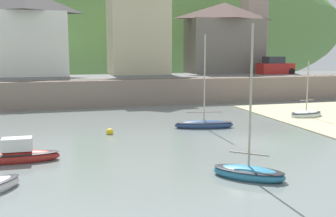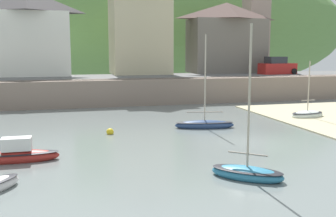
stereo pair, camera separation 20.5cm
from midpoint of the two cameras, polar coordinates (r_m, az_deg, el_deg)
quay_seawall at (r=39.16m, az=0.26°, el=2.80°), size 48.00×9.40×2.40m
hillside_backdrop at (r=77.11m, az=-2.88°, el=11.28°), size 80.00×44.00×25.98m
waterfront_building_left at (r=45.45m, az=-18.75°, el=10.16°), size 8.26×6.15×8.88m
waterfront_building_centre at (r=46.27m, az=-3.92°, el=11.93°), size 6.66×6.03×11.15m
waterfront_building_right at (r=49.29m, az=8.36°, el=9.94°), size 9.06×4.92×8.22m
church_with_spire at (r=55.59m, az=12.48°, el=13.19°), size 3.00×3.00×14.75m
sailboat_blue_trim at (r=32.39m, az=19.28°, el=-0.82°), size 3.00×1.76×4.46m
motorboat_with_cabin at (r=26.79m, az=5.41°, el=-2.20°), size 4.04×1.71×6.26m
rowboat_small_beached at (r=19.98m, az=-20.27°, el=-6.18°), size 3.78×1.03×1.29m
sailboat_far_left at (r=16.75m, az=11.47°, el=-8.81°), size 3.02×2.86×6.28m
parked_car_near_slipway at (r=47.21m, az=15.28°, el=5.71°), size 4.21×1.99×1.95m
mooring_buoy at (r=25.00m, az=-7.96°, el=-3.30°), size 0.45×0.45×0.45m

